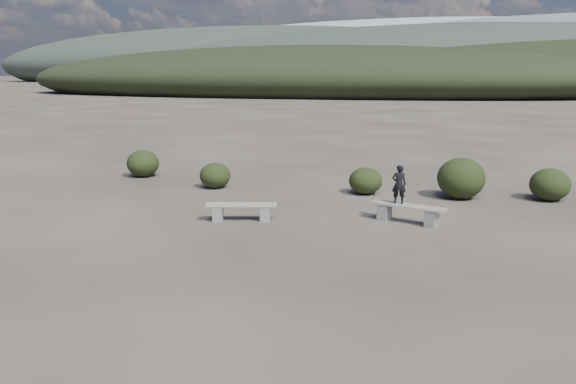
% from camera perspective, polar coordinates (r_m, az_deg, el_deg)
% --- Properties ---
extents(ground, '(1200.00, 1200.00, 0.00)m').
position_cam_1_polar(ground, '(10.44, -6.23, -9.73)').
color(ground, '#332D27').
rests_on(ground, ground).
extents(bench_left, '(1.91, 0.94, 0.47)m').
position_cam_1_polar(bench_left, '(14.93, -4.76, -1.88)').
color(bench_left, slate).
rests_on(bench_left, ground).
extents(bench_right, '(2.01, 0.97, 0.49)m').
position_cam_1_polar(bench_right, '(14.98, 12.06, -2.00)').
color(bench_right, slate).
rests_on(bench_right, ground).
extents(seated_person, '(0.42, 0.31, 1.03)m').
position_cam_1_polar(seated_person, '(14.93, 11.21, 0.78)').
color(seated_person, black).
rests_on(seated_person, bench_right).
extents(shrub_a, '(1.05, 1.05, 0.86)m').
position_cam_1_polar(shrub_a, '(19.30, -7.42, 1.68)').
color(shrub_a, black).
rests_on(shrub_a, ground).
extents(shrub_c, '(1.08, 1.08, 0.87)m').
position_cam_1_polar(shrub_c, '(18.34, 7.89, 1.13)').
color(shrub_c, black).
rests_on(shrub_c, ground).
extents(shrub_d, '(1.47, 1.47, 1.28)m').
position_cam_1_polar(shrub_d, '(18.29, 17.18, 1.34)').
color(shrub_d, black).
rests_on(shrub_d, ground).
extents(shrub_e, '(1.20, 1.20, 1.00)m').
position_cam_1_polar(shrub_e, '(19.00, 25.07, 0.69)').
color(shrub_e, black).
rests_on(shrub_e, ground).
extents(shrub_f, '(1.21, 1.21, 1.02)m').
position_cam_1_polar(shrub_f, '(21.93, -14.52, 2.84)').
color(shrub_f, black).
rests_on(shrub_f, ground).
extents(mountain_ridges, '(500.00, 400.00, 56.00)m').
position_cam_1_polar(mountain_ridges, '(348.19, 15.81, 12.70)').
color(mountain_ridges, black).
rests_on(mountain_ridges, ground).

